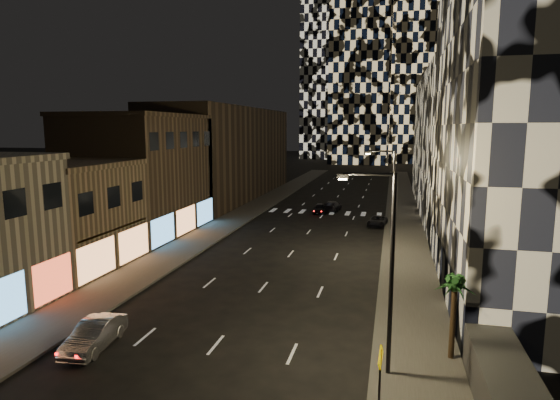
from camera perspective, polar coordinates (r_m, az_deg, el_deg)
The scene contains 19 objects.
sidewalk_left at distance 63.80m, azimuth -3.44°, elevation -1.07°, with size 4.00×120.00×0.15m, color #47443F.
sidewalk_right at distance 61.08m, azimuth 14.81°, elevation -1.79°, with size 4.00×120.00×0.15m, color #47443F.
curb_left at distance 63.22m, azimuth -1.62°, elevation -1.15°, with size 0.20×120.00×0.15m, color #4C4C47.
curb_right at distance 61.06m, azimuth 12.84°, elevation -1.72°, with size 0.20×120.00×0.15m, color #4C4C47.
retail_tan at distance 40.80m, azimuth -25.35°, elevation -1.92°, with size 10.00×10.00×8.00m, color #876D51.
retail_brown at distance 50.73m, azimuth -16.65°, elevation 2.78°, with size 10.00×15.00×12.00m, color brown.
retail_filler_left at distance 74.68m, azimuth -6.40°, elevation 5.68°, with size 10.00×40.00×14.00m, color brown.
midrise_base at distance 36.06m, azimuth 19.32°, elevation -6.97°, with size 0.60×25.00×3.00m, color #383838.
plinth_right at distance 21.14m, azimuth 25.84°, elevation -20.33°, with size 2.00×8.00×2.00m, color #383838.
midrise_filler_right at distance 68.09m, azimuth 23.49°, elevation 6.40°, with size 16.00×40.00×18.00m, color #232326.
tower_center_low at distance 154.81m, azimuth 10.10°, elevation 22.31°, with size 18.00×18.00×95.00m, color black.
streetlight_near at distance 20.85m, azimuth 12.83°, elevation -7.10°, with size 2.55×0.25×9.00m.
streetlight_far at distance 40.47m, azimuth 13.29°, elevation 0.56°, with size 2.55×0.25×9.00m.
car_silver_parked at distance 26.15m, azimuth -21.69°, elevation -15.01°, with size 1.49×4.27×1.41m, color #AAAAAF.
car_dark_midlane at distance 60.96m, azimuth 4.89°, elevation -1.02°, with size 1.49×3.70×1.26m, color black.
car_dark_oncoming at distance 62.68m, azimuth 6.39°, elevation -0.74°, with size 1.87×4.59×1.33m, color black.
car_dark_rightlane at distance 53.94m, azimuth 11.78°, elevation -2.54°, with size 1.85×4.02×1.12m, color black.
ped_sign at distance 18.62m, azimuth 12.11°, elevation -19.47°, with size 0.18×1.00×3.02m.
palm_tree at distance 23.63m, azimuth 20.53°, elevation -10.22°, with size 2.06×2.08×4.08m.
Camera 1 is at (8.49, -10.08, 10.99)m, focal length 30.00 mm.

